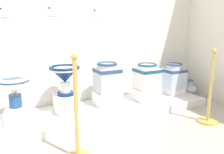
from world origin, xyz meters
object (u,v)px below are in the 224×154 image
antique_toilet_squat_floral (107,77)px  stanchion_post_near_left (77,126)px  antique_toilet_tall_cobalt (14,88)px  antique_toilet_pale_glazed (65,75)px  decorative_vase_corner (189,89)px  info_placard_second (52,11)px  plinth_block_slender_white (146,94)px  info_placard_third (96,13)px  info_placard_first (4,12)px  plinth_block_central_ornate (173,91)px  plinth_block_squat_floral (107,98)px  antique_toilet_slender_white (147,76)px  antique_toilet_central_ornate (174,75)px  stanchion_post_near_right (209,102)px  plinth_block_pale_glazed (66,104)px  plinth_block_tall_cobalt (17,117)px

antique_toilet_squat_floral → stanchion_post_near_left: 1.29m
antique_toilet_tall_cobalt → antique_toilet_pale_glazed: size_ratio=1.08×
antique_toilet_squat_floral → decorative_vase_corner: (1.74, 0.04, -0.42)m
info_placard_second → stanchion_post_near_left: info_placard_second is taller
plinth_block_slender_white → info_placard_third: bearing=145.9°
info_placard_first → stanchion_post_near_left: bearing=-70.4°
plinth_block_central_ornate → decorative_vase_corner: 0.45m
plinth_block_squat_floral → decorative_vase_corner: plinth_block_squat_floral is taller
antique_toilet_squat_floral → stanchion_post_near_left: bearing=-129.3°
plinth_block_squat_floral → antique_toilet_slender_white: (0.66, -0.08, 0.30)m
info_placard_second → antique_toilet_central_ornate: bearing=-10.6°
antique_toilet_slender_white → plinth_block_central_ornate: 0.73m
stanchion_post_near_right → info_placard_second: bearing=142.1°
plinth_block_squat_floral → info_placard_first: bearing=164.1°
info_placard_second → decorative_vase_corner: bearing=-7.7°
decorative_vase_corner → stanchion_post_near_left: bearing=-158.0°
stanchion_post_near_right → decorative_vase_corner: bearing=55.7°
plinth_block_squat_floral → info_placard_second: (-0.68, 0.37, 1.27)m
antique_toilet_pale_glazed → info_placard_first: size_ratio=3.07×
antique_toilet_pale_glazed → plinth_block_slender_white: bearing=-2.9°
plinth_block_pale_glazed → plinth_block_slender_white: bearing=-2.9°
antique_toilet_tall_cobalt → info_placard_second: size_ratio=3.46×
antique_toilet_pale_glazed → antique_toilet_squat_floral: size_ratio=0.93×
plinth_block_squat_floral → stanchion_post_near_left: size_ratio=0.36×
antique_toilet_pale_glazed → plinth_block_pale_glazed: bearing=-135.0°
plinth_block_slender_white → antique_toilet_squat_floral: bearing=173.0°
plinth_block_pale_glazed → decorative_vase_corner: plinth_block_pale_glazed is taller
antique_toilet_central_ornate → info_placard_first: (-2.58, 0.37, 1.02)m
antique_toilet_slender_white → info_placard_third: size_ratio=3.08×
info_placard_second → stanchion_post_near_right: (1.72, -1.34, -1.21)m
plinth_block_slender_white → stanchion_post_near_left: stanchion_post_near_left is taller
plinth_block_slender_white → stanchion_post_near_left: size_ratio=0.35×
plinth_block_slender_white → decorative_vase_corner: (1.07, 0.12, -0.08)m
plinth_block_pale_glazed → plinth_block_central_ornate: bearing=0.3°
antique_toilet_tall_cobalt → info_placard_first: (-0.01, 0.44, 0.91)m
antique_toilet_squat_floral → antique_toilet_central_ornate: bearing=-0.2°
antique_toilet_pale_glazed → plinth_block_squat_floral: size_ratio=1.08×
antique_toilet_pale_glazed → stanchion_post_near_left: size_ratio=0.39×
antique_toilet_central_ornate → info_placard_second: bearing=169.4°
plinth_block_pale_glazed → antique_toilet_pale_glazed: bearing=45.0°
antique_toilet_pale_glazed → info_placard_third: bearing=30.8°
plinth_block_tall_cobalt → plinth_block_squat_floral: bearing=3.5°
plinth_block_central_ornate → plinth_block_pale_glazed: bearing=-179.7°
plinth_block_tall_cobalt → antique_toilet_squat_floral: (1.28, 0.08, 0.37)m
antique_toilet_slender_white → info_placard_first: bearing=167.1°
antique_toilet_slender_white → stanchion_post_near_left: size_ratio=0.39×
antique_toilet_tall_cobalt → antique_toilet_squat_floral: size_ratio=1.01×
plinth_block_squat_floral → stanchion_post_near_right: size_ratio=0.38×
antique_toilet_tall_cobalt → plinth_block_squat_floral: antique_toilet_tall_cobalt is taller
antique_toilet_squat_floral → antique_toilet_central_ornate: size_ratio=1.00×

